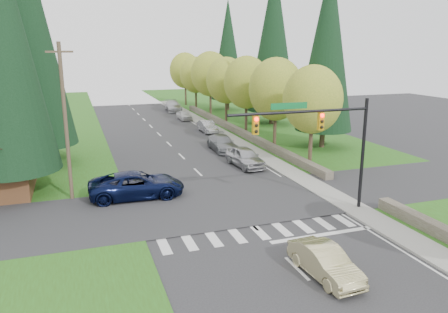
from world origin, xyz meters
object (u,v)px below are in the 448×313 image
suv_navy (137,185)px  parked_car_c (207,127)px  parked_car_d (184,115)px  parked_car_a (245,157)px  parked_car_b (222,143)px  parked_car_e (173,106)px  sedan_champagne (325,262)px

suv_navy → parked_car_c: bearing=-26.2°
parked_car_d → parked_car_c: bearing=-89.4°
parked_car_a → parked_car_c: (1.40, 15.45, -0.13)m
parked_car_b → parked_car_c: (1.34, 9.35, -0.06)m
parked_car_a → parked_car_e: size_ratio=0.88×
suv_navy → parked_car_e: (11.02, 38.70, -0.08)m
sedan_champagne → parked_car_e: parked_car_e is taller
sedan_champagne → parked_car_b: size_ratio=0.81×
parked_car_d → suv_navy: bearing=-111.2°
suv_navy → parked_car_b: suv_navy is taller
sedan_champagne → parked_car_c: bearing=78.4°
parked_car_c → parked_car_d: parked_car_c is taller
suv_navy → parked_car_d: suv_navy is taller
sedan_champagne → parked_car_a: 18.19m
parked_car_c → parked_car_d: 9.69m
suv_navy → parked_car_c: (11.02, 20.35, -0.19)m
parked_car_b → parked_car_c: 9.44m
suv_navy → parked_car_d: size_ratio=1.65×
suv_navy → parked_car_a: size_ratio=1.31×
suv_navy → parked_car_d: bearing=-17.2°
sedan_champagne → parked_car_e: bearing=81.2°
sedan_champagne → parked_car_d: bearing=80.7°
parked_car_e → parked_car_d: bearing=-89.1°
parked_car_d → parked_car_b: bearing=-94.6°
sedan_champagne → parked_car_a: (3.40, 17.87, 0.13)m
parked_car_a → parked_car_d: size_ratio=1.26×
parked_car_e → parked_car_c: bearing=-86.5°
parked_car_a → parked_car_e: parked_car_a is taller
parked_car_c → parked_car_e: 18.36m
parked_car_a → parked_car_c: parked_car_a is taller
parked_car_c → parked_car_d: (-0.40, 9.69, -0.03)m
parked_car_a → parked_car_c: size_ratio=1.16×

